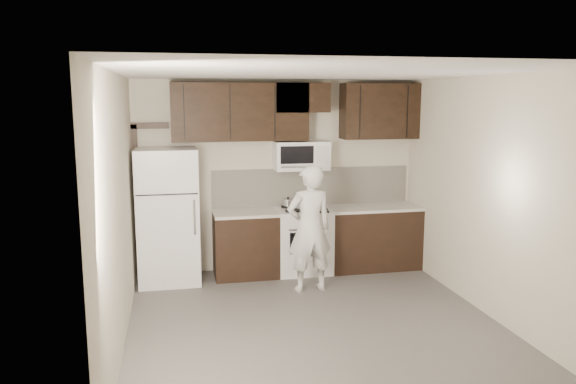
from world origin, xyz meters
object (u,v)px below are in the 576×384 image
object	(u,v)px
stove	(303,240)
refrigerator	(168,216)
microwave	(301,156)
person	(309,228)

from	to	relation	value
stove	refrigerator	bearing A→B (deg)	-178.49
microwave	person	xyz separation A→B (m)	(-0.09, -0.89, -0.83)
refrigerator	person	distance (m)	1.90
stove	refrigerator	distance (m)	1.90
person	refrigerator	bearing A→B (deg)	-29.98
stove	person	world-z (taller)	person
stove	refrigerator	size ratio (longest dim) A/B	0.52
microwave	refrigerator	distance (m)	2.00
stove	refrigerator	world-z (taller)	refrigerator
microwave	refrigerator	world-z (taller)	microwave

